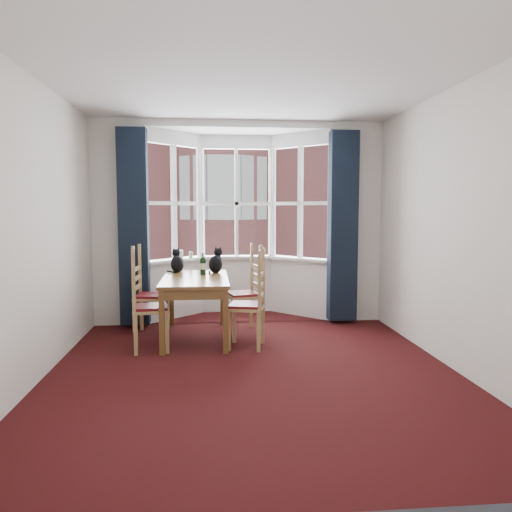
{
  "coord_description": "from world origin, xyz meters",
  "views": [
    {
      "loc": [
        -0.41,
        -4.69,
        1.6
      ],
      "look_at": [
        0.12,
        1.05,
        1.05
      ],
      "focal_mm": 35.0,
      "sensor_mm": 36.0,
      "label": 1
    }
  ],
  "objects": [
    {
      "name": "wall_left",
      "position": [
        -2.0,
        0.0,
        1.4
      ],
      "size": [
        0.0,
        4.5,
        4.5
      ],
      "primitive_type": "plane",
      "rotation": [
        1.57,
        0.0,
        1.57
      ],
      "color": "silver",
      "rests_on": "floor"
    },
    {
      "name": "floor",
      "position": [
        0.0,
        0.0,
        0.0
      ],
      "size": [
        4.5,
        4.5,
        0.0
      ],
      "primitive_type": "plane",
      "color": "black",
      "rests_on": "ground"
    },
    {
      "name": "street",
      "position": [
        0.0,
        32.25,
        -6.0
      ],
      "size": [
        80.0,
        80.0,
        0.0
      ],
      "primitive_type": "plane",
      "color": "#333335",
      "rests_on": "ground"
    },
    {
      "name": "wine_bottle",
      "position": [
        -0.5,
        1.66,
        0.88
      ],
      "size": [
        0.07,
        0.07,
        0.29
      ],
      "color": "black",
      "rests_on": "dining_table"
    },
    {
      "name": "cat_left",
      "position": [
        -0.85,
        1.93,
        0.89
      ],
      "size": [
        0.22,
        0.27,
        0.33
      ],
      "color": "black",
      "rests_on": "dining_table"
    },
    {
      "name": "ceiling",
      "position": [
        0.0,
        0.0,
        2.8
      ],
      "size": [
        4.5,
        4.5,
        0.0
      ],
      "primitive_type": "plane",
      "rotation": [
        3.14,
        0.0,
        0.0
      ],
      "color": "white",
      "rests_on": "floor"
    },
    {
      "name": "wall_near",
      "position": [
        0.0,
        -2.25,
        1.4
      ],
      "size": [
        4.0,
        0.0,
        4.0
      ],
      "primitive_type": "plane",
      "rotation": [
        -1.57,
        0.0,
        0.0
      ],
      "color": "silver",
      "rests_on": "floor"
    },
    {
      "name": "chair_left_near",
      "position": [
        -1.17,
        0.92,
        0.47
      ],
      "size": [
        0.45,
        0.47,
        0.92
      ],
      "color": "#A98952",
      "rests_on": "floor"
    },
    {
      "name": "chair_right_far",
      "position": [
        0.1,
        1.73,
        0.47
      ],
      "size": [
        0.48,
        0.5,
        0.92
      ],
      "color": "#A98952",
      "rests_on": "floor"
    },
    {
      "name": "chair_right_near",
      "position": [
        0.08,
        0.93,
        0.47
      ],
      "size": [
        0.48,
        0.5,
        0.92
      ],
      "color": "#A98952",
      "rests_on": "floor"
    },
    {
      "name": "wall_back_pier_right",
      "position": [
        1.65,
        2.25,
        1.4
      ],
      "size": [
        0.7,
        0.12,
        2.8
      ],
      "primitive_type": "cube",
      "color": "silver",
      "rests_on": "floor"
    },
    {
      "name": "bay_window",
      "position": [
        0.0,
        2.75,
        1.4
      ],
      "size": [
        2.76,
        0.94,
        2.8
      ],
      "color": "white",
      "rests_on": "floor"
    },
    {
      "name": "cat_right",
      "position": [
        -0.34,
        1.83,
        0.89
      ],
      "size": [
        0.26,
        0.29,
        0.35
      ],
      "color": "black",
      "rests_on": "dining_table"
    },
    {
      "name": "curtain_right",
      "position": [
        1.42,
        2.07,
        1.35
      ],
      "size": [
        0.38,
        0.22,
        2.6
      ],
      "primitive_type": "cube",
      "color": "black",
      "rests_on": "floor"
    },
    {
      "name": "wall_right",
      "position": [
        2.0,
        0.0,
        1.4
      ],
      "size": [
        0.0,
        4.5,
        4.5
      ],
      "primitive_type": "plane",
      "rotation": [
        1.57,
        0.0,
        -1.57
      ],
      "color": "silver",
      "rests_on": "floor"
    },
    {
      "name": "tenement_building",
      "position": [
        0.0,
        14.01,
        1.6
      ],
      "size": [
        18.4,
        7.8,
        15.2
      ],
      "color": "#96514D",
      "rests_on": "street"
    },
    {
      "name": "curtain_left",
      "position": [
        -1.42,
        2.07,
        1.35
      ],
      "size": [
        0.38,
        0.22,
        2.6
      ],
      "primitive_type": "cube",
      "color": "black",
      "rests_on": "floor"
    },
    {
      "name": "candle_extra",
      "position": [
        -0.53,
        2.65,
        0.92
      ],
      "size": [
        0.05,
        0.05,
        0.1
      ],
      "primitive_type": "cylinder",
      "color": "white",
      "rests_on": "bay_window"
    },
    {
      "name": "candle_short",
      "position": [
        -0.69,
        2.63,
        0.92
      ],
      "size": [
        0.06,
        0.06,
        0.1
      ],
      "primitive_type": "cylinder",
      "color": "white",
      "rests_on": "bay_window"
    },
    {
      "name": "dining_table",
      "position": [
        -0.59,
        1.41,
        0.67
      ],
      "size": [
        0.79,
        1.48,
        0.76
      ],
      "color": "brown",
      "rests_on": "floor"
    },
    {
      "name": "chair_left_far",
      "position": [
        -1.25,
        1.7,
        0.47
      ],
      "size": [
        0.43,
        0.45,
        0.92
      ],
      "color": "#A98952",
      "rests_on": "floor"
    },
    {
      "name": "candle_tall",
      "position": [
        -0.83,
        2.6,
        0.93
      ],
      "size": [
        0.06,
        0.06,
        0.13
      ],
      "primitive_type": "cylinder",
      "color": "white",
      "rests_on": "bay_window"
    },
    {
      "name": "wall_back_pier_left",
      "position": [
        -1.65,
        2.25,
        1.4
      ],
      "size": [
        0.7,
        0.12,
        2.8
      ],
      "primitive_type": "cube",
      "color": "silver",
      "rests_on": "floor"
    }
  ]
}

